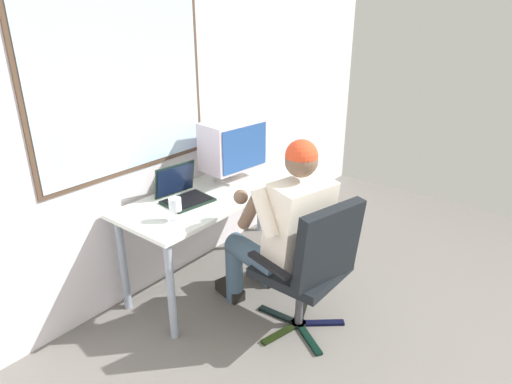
% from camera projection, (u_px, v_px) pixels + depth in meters
% --- Properties ---
extents(wall_rear, '(5.04, 0.08, 2.88)m').
position_uv_depth(wall_rear, '(176.00, 82.00, 3.10)').
color(wall_rear, silver).
rests_on(wall_rear, ground).
extents(desk, '(1.60, 0.61, 0.72)m').
position_uv_depth(desk, '(223.00, 199.00, 3.25)').
color(desk, gray).
rests_on(desk, ground).
extents(office_chair, '(0.63, 0.62, 0.93)m').
position_uv_depth(office_chair, '(313.00, 262.00, 2.65)').
color(office_chair, black).
rests_on(office_chair, ground).
extents(person_seated, '(0.62, 0.84, 1.25)m').
position_uv_depth(person_seated, '(284.00, 228.00, 2.79)').
color(person_seated, '#3C5366').
rests_on(person_seated, ground).
extents(crt_monitor, '(0.48, 0.31, 0.45)m').
position_uv_depth(crt_monitor, '(233.00, 145.00, 3.27)').
color(crt_monitor, beige).
rests_on(crt_monitor, desk).
extents(laptop, '(0.34, 0.32, 0.24)m').
position_uv_depth(laptop, '(182.00, 191.00, 3.01)').
color(laptop, black).
rests_on(laptop, desk).
extents(wine_glass, '(0.08, 0.08, 0.15)m').
position_uv_depth(wine_glass, '(175.00, 206.00, 2.69)').
color(wine_glass, silver).
rests_on(wine_glass, desk).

